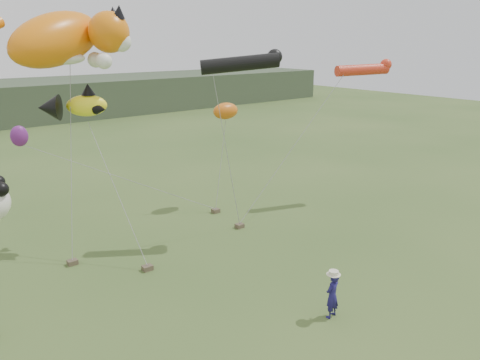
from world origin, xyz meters
The scene contains 7 objects.
ground centered at (0.00, 0.00, 0.00)m, with size 120.00×120.00×0.00m, color #385123.
festival_attendant centered at (1.47, -1.53, 0.75)m, with size 0.55×0.36×1.50m, color #1B1655.
sandbag_anchors centered at (-0.86, 6.01, 0.10)m, with size 11.62×4.54×0.19m.
cat_kite centered at (-2.21, 8.84, 8.38)m, with size 5.62×3.53×2.85m.
fish_kite centered at (-2.37, 8.64, 5.88)m, with size 2.83×1.86×1.36m.
tube_kites centered at (7.16, 5.21, 7.21)m, with size 11.22×2.17×1.43m.
misc_kites centered at (2.67, 10.68, 4.58)m, with size 9.71×5.79×1.92m.
Camera 1 is at (-8.83, -9.68, 8.33)m, focal length 35.00 mm.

